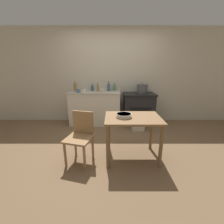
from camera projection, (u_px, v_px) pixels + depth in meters
ground_plane at (112, 146)px, 3.04m from camera, size 14.00×14.00×0.00m
wall_back at (112, 77)px, 4.19m from camera, size 8.00×0.07×2.55m
counter_cabinet at (95, 108)px, 4.12m from camera, size 1.37×0.59×0.90m
stove at (138, 109)px, 4.14m from camera, size 0.85×0.58×0.86m
work_table at (133, 124)px, 2.48m from camera, size 0.90×0.67×0.75m
chair at (81, 136)px, 2.44m from camera, size 0.49×0.49×0.84m
flour_sack at (138, 124)px, 3.76m from camera, size 0.30×0.21×0.31m
stock_pot at (142, 89)px, 4.02m from camera, size 0.29×0.29×0.26m
mixing_bowl_large at (124, 115)px, 2.42m from camera, size 0.25×0.25×0.06m
bottle_far_left at (115, 88)px, 4.12m from camera, size 0.08×0.08×0.22m
bottle_left at (75, 87)px, 4.06m from camera, size 0.08×0.08×0.28m
bottle_mid_left at (98, 88)px, 4.03m from camera, size 0.06×0.06×0.23m
bottle_center_left at (109, 87)px, 4.10m from camera, size 0.08×0.08×0.26m
bottle_center at (92, 88)px, 4.16m from camera, size 0.07×0.07×0.19m
cup_center_right at (84, 91)px, 3.81m from camera, size 0.08×0.08×0.09m
cup_mid_right at (103, 91)px, 3.83m from camera, size 0.09×0.09×0.10m
cup_right at (79, 91)px, 3.83m from camera, size 0.09×0.09×0.09m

